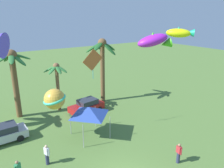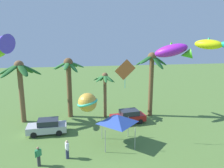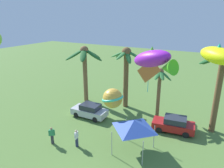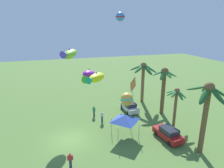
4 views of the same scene
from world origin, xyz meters
TOP-DOWN VIEW (x-y plane):
  - palm_tree_0 at (-3.37, 14.38)m, footprint 3.70×3.62m
  - palm_tree_1 at (-8.71, 13.58)m, footprint 4.83×4.60m
  - palm_tree_2 at (0.87, 13.66)m, footprint 2.71×2.77m
  - palm_tree_3 at (6.47, 13.20)m, footprint 4.02×3.82m
  - parked_car_0 at (-5.55, 9.89)m, footprint 3.96×1.86m
  - parked_car_2 at (3.23, 11.33)m, footprint 4.11×2.26m
  - spectator_1 at (-5.48, 4.12)m, footprint 0.45×0.42m
  - spectator_2 at (-3.37, 4.83)m, footprint 0.34×0.53m
  - festival_tent at (1.10, 6.58)m, footprint 2.86×2.86m
  - kite_fish_0 at (3.86, 1.90)m, footprint 2.63×1.95m
  - kite_fish_2 at (6.50, 1.97)m, footprint 1.94×1.98m
  - kite_ball_4 at (-1.51, 7.78)m, footprint 2.26×2.26m
  - kite_diamond_5 at (1.86, 7.14)m, footprint 1.87×0.33m

SIDE VIEW (x-z plane):
  - parked_car_0 at x=-5.55m, z-range 0.00..1.51m
  - parked_car_2 at x=3.23m, z-range 0.00..1.51m
  - spectator_1 at x=-5.48m, z-range 0.02..1.61m
  - spectator_2 at x=-3.37m, z-range 0.02..1.61m
  - festival_tent at x=1.10m, z-range 1.04..3.89m
  - kite_ball_4 at x=-1.51m, z-range 2.89..4.64m
  - palm_tree_2 at x=0.87m, z-range 1.31..6.84m
  - palm_tree_0 at x=-3.37m, z-range 1.56..8.82m
  - palm_tree_1 at x=-8.71m, z-range 1.83..8.98m
  - palm_tree_3 at x=6.47m, z-range 1.73..9.62m
  - kite_diamond_5 at x=1.86m, z-range 5.50..8.09m
  - kite_fish_0 at x=3.86m, z-range 8.16..9.46m
  - kite_fish_2 at x=6.50m, z-range 8.80..9.64m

